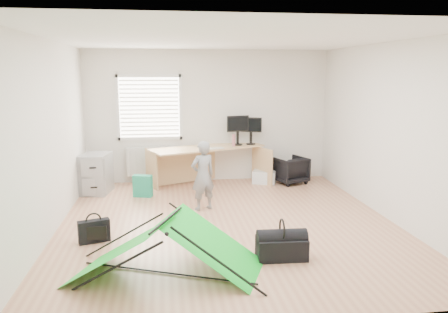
{
  "coord_description": "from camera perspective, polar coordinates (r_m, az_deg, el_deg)",
  "views": [
    {
      "loc": [
        -0.92,
        -6.24,
        2.24
      ],
      "look_at": [
        0.0,
        0.4,
        0.95
      ],
      "focal_mm": 35.0,
      "sensor_mm": 36.0,
      "label": 1
    }
  ],
  "objects": [
    {
      "name": "storage_crate",
      "position": [
        9.03,
        5.3,
        -2.67
      ],
      "size": [
        0.55,
        0.47,
        0.26
      ],
      "primitive_type": "cube",
      "rotation": [
        0.0,
        0.0,
        -0.37
      ],
      "color": "silver",
      "rests_on": "ground"
    },
    {
      "name": "filing_cabinet",
      "position": [
        8.57,
        -16.35,
        -2.13
      ],
      "size": [
        0.59,
        0.72,
        0.75
      ],
      "primitive_type": "cube",
      "rotation": [
        0.0,
        0.0,
        -0.18
      ],
      "color": "#9A9C9F",
      "rests_on": "ground"
    },
    {
      "name": "tote_bag",
      "position": [
        8.14,
        -10.57,
        -3.81
      ],
      "size": [
        0.37,
        0.24,
        0.4
      ],
      "primitive_type": "cube",
      "rotation": [
        0.0,
        0.0,
        -0.28
      ],
      "color": "#1D8D68",
      "rests_on": "ground"
    },
    {
      "name": "monitor_right",
      "position": [
        9.03,
        3.54,
        2.89
      ],
      "size": [
        0.43,
        0.25,
        0.41
      ],
      "primitive_type": "cube",
      "rotation": [
        0.0,
        0.0,
        -0.38
      ],
      "color": "black",
      "rests_on": "desk"
    },
    {
      "name": "radiator",
      "position": [
        9.09,
        -9.5,
        -0.62
      ],
      "size": [
        1.0,
        0.12,
        0.6
      ],
      "primitive_type": "cube",
      "color": "silver",
      "rests_on": "back_wall"
    },
    {
      "name": "window",
      "position": [
        8.98,
        -9.71,
        6.33
      ],
      "size": [
        1.2,
        0.06,
        1.2
      ],
      "primitive_type": "cube",
      "color": "silver",
      "rests_on": "back_wall"
    },
    {
      "name": "monitor_left",
      "position": [
        8.94,
        1.79,
        2.92
      ],
      "size": [
        0.47,
        0.19,
        0.44
      ],
      "primitive_type": "cube",
      "rotation": [
        0.0,
        0.0,
        0.21
      ],
      "color": "black",
      "rests_on": "desk"
    },
    {
      "name": "keyboard",
      "position": [
        8.49,
        -1.55,
        1.06
      ],
      "size": [
        0.48,
        0.26,
        0.02
      ],
      "primitive_type": "cube",
      "rotation": [
        0.0,
        0.0,
        0.25
      ],
      "color": "beige",
      "rests_on": "desk"
    },
    {
      "name": "thermos",
      "position": [
        8.81,
        1.27,
        2.14
      ],
      "size": [
        0.08,
        0.08,
        0.24
      ],
      "primitive_type": "cylinder",
      "rotation": [
        0.0,
        0.0,
        0.2
      ],
      "color": "#AA5F68",
      "rests_on": "desk"
    },
    {
      "name": "laptop_bag",
      "position": [
        6.17,
        -16.6,
        -9.33
      ],
      "size": [
        0.43,
        0.24,
        0.31
      ],
      "primitive_type": "cube",
      "rotation": [
        0.0,
        0.0,
        0.32
      ],
      "color": "black",
      "rests_on": "ground"
    },
    {
      "name": "duffel_bag",
      "position": [
        5.48,
        7.53,
        -11.79
      ],
      "size": [
        0.62,
        0.33,
        0.26
      ],
      "primitive_type": "cube",
      "rotation": [
        0.0,
        0.0,
        -0.04
      ],
      "color": "black",
      "rests_on": "ground"
    },
    {
      "name": "ground",
      "position": [
        6.69,
        0.47,
        -8.66
      ],
      "size": [
        5.5,
        5.5,
        0.0
      ],
      "primitive_type": "plane",
      "color": "tan",
      "rests_on": "ground"
    },
    {
      "name": "kite",
      "position": [
        5.01,
        -7.44,
        -11.69
      ],
      "size": [
        2.26,
        1.64,
        0.64
      ],
      "primitive_type": null,
      "rotation": [
        0.0,
        0.0,
        -0.4
      ],
      "color": "#12C729",
      "rests_on": "ground"
    },
    {
      "name": "office_chair",
      "position": [
        9.07,
        8.63,
        -1.75
      ],
      "size": [
        0.76,
        0.77,
        0.55
      ],
      "primitive_type": "imported",
      "rotation": [
        0.0,
        0.0,
        3.5
      ],
      "color": "black",
      "rests_on": "ground"
    },
    {
      "name": "person",
      "position": [
        7.18,
        -2.78,
        -2.52
      ],
      "size": [
        0.5,
        0.42,
        1.15
      ],
      "primitive_type": "imported",
      "rotation": [
        0.0,
        0.0,
        3.54
      ],
      "color": "gray",
      "rests_on": "ground"
    },
    {
      "name": "white_box",
      "position": [
        5.24,
        1.1,
        -13.8
      ],
      "size": [
        0.12,
        0.12,
        0.1
      ],
      "primitive_type": "cube",
      "rotation": [
        0.0,
        0.0,
        0.25
      ],
      "color": "silver",
      "rests_on": "ground"
    },
    {
      "name": "desk",
      "position": [
        8.81,
        -2.19,
        -1.24
      ],
      "size": [
        2.39,
        1.52,
        0.78
      ],
      "primitive_type": "cube",
      "rotation": [
        0.0,
        0.0,
        0.38
      ],
      "color": "tan",
      "rests_on": "ground"
    },
    {
      "name": "back_wall",
      "position": [
        9.08,
        -2.04,
        5.26
      ],
      "size": [
        5.0,
        0.02,
        2.7
      ],
      "primitive_type": "cube",
      "color": "silver",
      "rests_on": "ground"
    }
  ]
}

